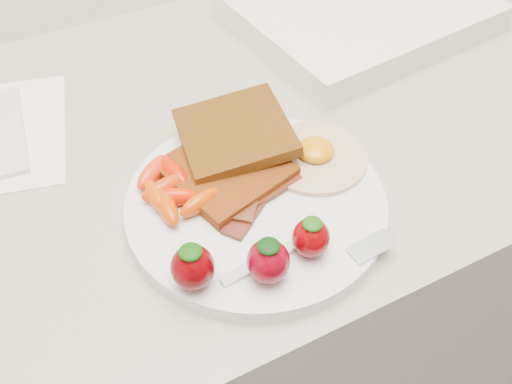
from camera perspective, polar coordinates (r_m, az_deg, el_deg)
name	(u,v)px	position (r m, az deg, el deg)	size (l,w,h in m)	color
counter	(226,318)	(1.05, -3.04, -12.49)	(2.00, 0.60, 0.90)	gray
plate	(256,204)	(0.59, 0.00, -1.25)	(0.27, 0.27, 0.02)	white
toast_lower	(226,170)	(0.61, -3.06, 2.20)	(0.11, 0.11, 0.01)	#50240A
toast_upper	(235,132)	(0.63, -2.14, 5.99)	(0.12, 0.12, 0.01)	#472E0D
fried_egg	(315,155)	(0.63, 5.93, 3.70)	(0.15, 0.15, 0.02)	beige
bacon_strips	(255,195)	(0.58, -0.10, -0.31)	(0.11, 0.10, 0.01)	#47110F
baby_carrots	(169,189)	(0.59, -8.68, 0.26)	(0.08, 0.10, 0.02)	red
strawberries	(253,256)	(0.51, -0.34, -6.45)	(0.15, 0.06, 0.05)	#570003
fork	(318,251)	(0.54, 6.26, -5.91)	(0.17, 0.05, 0.00)	silver
appliance	(360,12)	(0.89, 10.35, 17.32)	(0.34, 0.27, 0.04)	white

